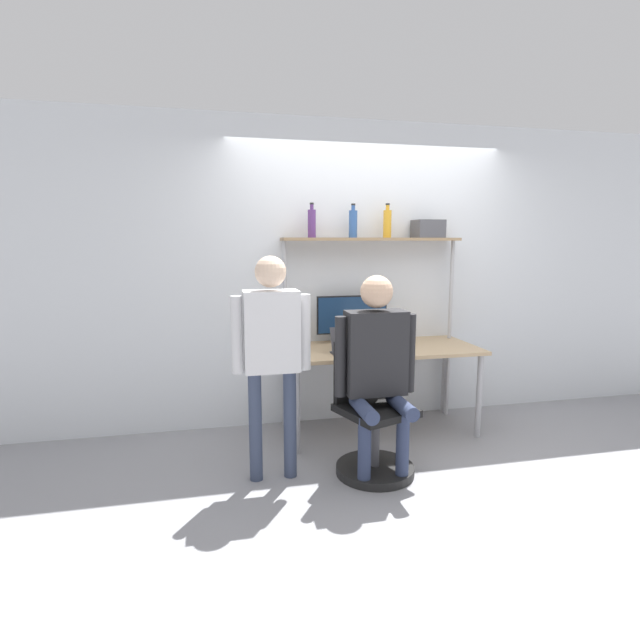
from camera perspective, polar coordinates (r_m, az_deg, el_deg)
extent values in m
plane|color=gray|center=(4.19, 8.50, -14.31)|extent=(12.00, 12.00, 0.00)
cube|color=silver|center=(4.61, 5.27, 5.26)|extent=(8.00, 0.06, 2.70)
cube|color=tan|center=(4.32, 6.82, -3.31)|extent=(1.68, 0.76, 0.03)
cylinder|color=#A5A5AA|center=(3.93, -2.65, -10.18)|extent=(0.05, 0.05, 0.72)
cylinder|color=#A5A5AA|center=(4.46, 17.72, -8.26)|extent=(0.05, 0.05, 0.72)
cylinder|color=#A5A5AA|center=(4.53, -4.08, -7.58)|extent=(0.05, 0.05, 0.72)
cylinder|color=#A5A5AA|center=(4.99, 14.02, -6.24)|extent=(0.05, 0.05, 0.72)
cube|color=#997A56|center=(4.45, 5.97, 9.17)|extent=(1.60, 0.24, 0.02)
cylinder|color=#B2B2B7|center=(4.35, -3.98, -1.76)|extent=(0.04, 0.04, 1.68)
cylinder|color=#B2B2B7|center=(4.83, 14.59, -0.94)|extent=(0.04, 0.04, 1.68)
cylinder|color=black|center=(4.46, 3.67, -2.58)|extent=(0.16, 0.16, 0.01)
cylinder|color=black|center=(4.45, 3.68, -1.94)|extent=(0.06, 0.06, 0.09)
cube|color=black|center=(4.42, 3.68, 0.64)|extent=(0.64, 0.01, 0.34)
cube|color=navy|center=(4.42, 3.71, 0.62)|extent=(0.62, 0.02, 0.31)
cube|color=#333338|center=(4.03, 3.76, -3.86)|extent=(0.33, 0.22, 0.01)
cube|color=black|center=(4.01, 3.82, -3.83)|extent=(0.28, 0.12, 0.00)
cube|color=#333338|center=(4.07, 3.52, -2.25)|extent=(0.33, 0.10, 0.20)
cube|color=navy|center=(4.06, 3.54, -2.30)|extent=(0.29, 0.08, 0.17)
cube|color=silver|center=(4.06, 7.34, -3.81)|extent=(0.07, 0.15, 0.01)
cube|color=black|center=(4.06, 7.34, -3.73)|extent=(0.06, 0.13, 0.00)
cylinder|color=black|center=(3.76, 6.29, -16.60)|extent=(0.56, 0.56, 0.06)
cylinder|color=#4C4C51|center=(3.67, 6.35, -13.46)|extent=(0.06, 0.06, 0.39)
cube|color=black|center=(3.59, 6.41, -10.24)|extent=(0.59, 0.59, 0.05)
cube|color=black|center=(3.67, 4.42, -5.67)|extent=(0.40, 0.18, 0.45)
cylinder|color=#2D3856|center=(3.48, 5.10, -14.80)|extent=(0.09, 0.09, 0.50)
cylinder|color=#2D3856|center=(3.57, 9.41, -14.27)|extent=(0.09, 0.09, 0.50)
cylinder|color=#2D3856|center=(3.40, 5.01, -10.08)|extent=(0.10, 0.38, 0.10)
cylinder|color=#2D3856|center=(3.49, 9.35, -9.66)|extent=(0.10, 0.38, 0.10)
cube|color=#262628|center=(3.50, 6.37, -3.74)|extent=(0.42, 0.20, 0.59)
cylinder|color=#262628|center=(3.43, 2.33, -4.22)|extent=(0.08, 0.08, 0.56)
cylinder|color=#262628|center=(3.59, 10.22, -3.74)|extent=(0.08, 0.08, 0.56)
sphere|color=#D8AD8C|center=(3.43, 6.50, 3.23)|extent=(0.23, 0.23, 0.23)
cylinder|color=#38425B|center=(3.54, -7.39, -11.98)|extent=(0.09, 0.09, 0.78)
cylinder|color=#38425B|center=(3.56, -3.45, -11.75)|extent=(0.09, 0.09, 0.78)
cube|color=silver|center=(3.37, -5.58, -1.28)|extent=(0.37, 0.20, 0.55)
cylinder|color=silver|center=(3.35, -9.48, -1.70)|extent=(0.08, 0.08, 0.52)
cylinder|color=silver|center=(3.41, -1.73, -1.40)|extent=(0.08, 0.08, 0.52)
sphere|color=beige|center=(3.32, -5.68, 5.52)|extent=(0.21, 0.21, 0.21)
cylinder|color=gold|center=(4.50, 7.70, 10.81)|extent=(0.07, 0.07, 0.24)
cylinder|color=gold|center=(4.51, 7.73, 12.60)|extent=(0.03, 0.03, 0.04)
cylinder|color=black|center=(4.51, 7.74, 12.98)|extent=(0.04, 0.04, 0.01)
cylinder|color=#335999|center=(4.40, 3.80, 10.88)|extent=(0.07, 0.07, 0.23)
cylinder|color=#335999|center=(4.41, 3.82, 12.66)|extent=(0.03, 0.03, 0.04)
cylinder|color=black|center=(4.41, 3.82, 13.04)|extent=(0.04, 0.04, 0.01)
cylinder|color=#593372|center=(4.31, -0.95, 10.94)|extent=(0.07, 0.07, 0.23)
cylinder|color=#593372|center=(4.32, -0.95, 12.78)|extent=(0.03, 0.03, 0.04)
cylinder|color=black|center=(4.32, -0.95, 13.16)|extent=(0.03, 0.03, 0.01)
cube|color=#4C4C51|center=(4.65, 12.23, 10.14)|extent=(0.25, 0.22, 0.16)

